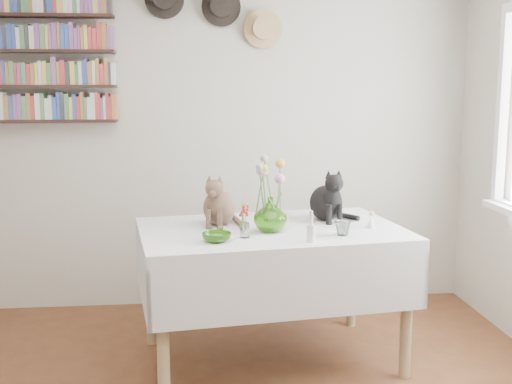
{
  "coord_description": "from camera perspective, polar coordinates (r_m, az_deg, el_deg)",
  "views": [
    {
      "loc": [
        -0.09,
        -2.5,
        1.64
      ],
      "look_at": [
        0.28,
        1.05,
        1.05
      ],
      "focal_mm": 45.0,
      "sensor_mm": 36.0,
      "label": 1
    }
  ],
  "objects": [
    {
      "name": "candlestick",
      "position": [
        3.44,
        4.91,
        -3.54
      ],
      "size": [
        0.05,
        0.05,
        0.17
      ],
      "color": "white",
      "rests_on": "dining_table"
    },
    {
      "name": "black_cat",
      "position": [
        4.0,
        6.25,
        -0.13
      ],
      "size": [
        0.27,
        0.32,
        0.33
      ],
      "primitive_type": null,
      "rotation": [
        0.0,
        0.0,
        0.18
      ],
      "color": "black",
      "rests_on": "dining_table"
    },
    {
      "name": "bookshelf_unit",
      "position": [
        4.78,
        -18.51,
        11.33
      ],
      "size": [
        1.0,
        0.16,
        0.91
      ],
      "color": "black",
      "rests_on": "room"
    },
    {
      "name": "flower_vase",
      "position": [
        3.67,
        1.29,
        -2.01
      ],
      "size": [
        0.26,
        0.26,
        0.2
      ],
      "primitive_type": "imported",
      "rotation": [
        0.0,
        0.0,
        0.56
      ],
      "color": "#6DB832",
      "rests_on": "dining_table"
    },
    {
      "name": "wall_hats",
      "position": [
        4.72,
        -3.52,
        15.76
      ],
      "size": [
        0.98,
        0.09,
        0.48
      ],
      "color": "black",
      "rests_on": "room"
    },
    {
      "name": "porcelain_figurine",
      "position": [
        3.82,
        10.2,
        -2.52
      ],
      "size": [
        0.05,
        0.05,
        0.1
      ],
      "color": "white",
      "rests_on": "dining_table"
    },
    {
      "name": "dining_table",
      "position": [
        3.83,
        1.34,
        -6.15
      ],
      "size": [
        1.64,
        1.17,
        0.82
      ],
      "color": "white",
      "rests_on": "room"
    },
    {
      "name": "drinking_glass",
      "position": [
        3.61,
        7.7,
        -3.2
      ],
      "size": [
        0.11,
        0.11,
        0.08
      ],
      "primitive_type": "imported",
      "rotation": [
        0.0,
        0.0,
        0.25
      ],
      "color": "white",
      "rests_on": "dining_table"
    },
    {
      "name": "tabby_cat",
      "position": [
        3.85,
        -3.31,
        -0.58
      ],
      "size": [
        0.28,
        0.32,
        0.32
      ],
      "primitive_type": null,
      "rotation": [
        0.0,
        0.0,
        -0.28
      ],
      "color": "brown",
      "rests_on": "dining_table"
    },
    {
      "name": "green_bowl",
      "position": [
        3.45,
        -3.52,
        -4.04
      ],
      "size": [
        0.18,
        0.18,
        0.05
      ],
      "primitive_type": "imported",
      "rotation": [
        0.0,
        0.0,
        -0.14
      ],
      "color": "#6DB832",
      "rests_on": "dining_table"
    },
    {
      "name": "room",
      "position": [
        2.54,
        -3.81,
        0.48
      ],
      "size": [
        4.08,
        4.58,
        2.58
      ],
      "color": "brown",
      "rests_on": "ground"
    },
    {
      "name": "berry_jar",
      "position": [
        3.52,
        -1.01,
        -2.59
      ],
      "size": [
        0.05,
        0.05,
        0.21
      ],
      "color": "white",
      "rests_on": "dining_table"
    },
    {
      "name": "flower_bouquet",
      "position": [
        3.64,
        1.23,
        1.77
      ],
      "size": [
        0.17,
        0.12,
        0.39
      ],
      "color": "#4C7233",
      "rests_on": "flower_vase"
    }
  ]
}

